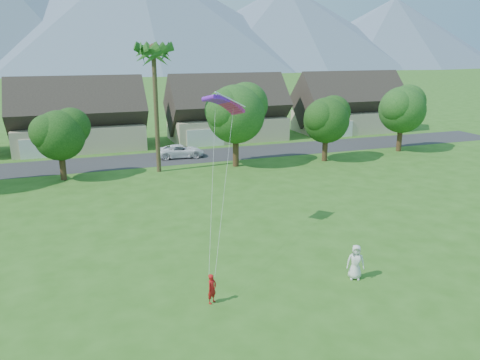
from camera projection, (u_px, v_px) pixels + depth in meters
name	position (u px, v px, depth m)	size (l,w,h in m)	color
ground	(312.00, 313.00, 21.84)	(500.00, 500.00, 0.00)	#2D6019
street	(168.00, 158.00, 52.64)	(90.00, 7.00, 0.01)	#2D2D30
kite_flyer	(212.00, 289.00, 22.49)	(0.55, 0.36, 1.50)	#B21414
watcher	(356.00, 262.00, 24.82)	(0.94, 0.61, 1.92)	silver
parked_car	(181.00, 151.00, 52.93)	(2.42, 5.25, 1.46)	white
mountain_ridge	(102.00, 16.00, 252.94)	(540.00, 240.00, 70.00)	slate
houses_row	(157.00, 117.00, 60.02)	(72.75, 8.19, 8.86)	beige
tree_row	(167.00, 124.00, 45.44)	(62.27, 6.67, 8.45)	#47301C
fan_palm	(153.00, 50.00, 43.82)	(3.00, 3.00, 13.80)	#4C3D26
parafoil_kite	(224.00, 102.00, 29.16)	(3.18, 1.52, 0.50)	purple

